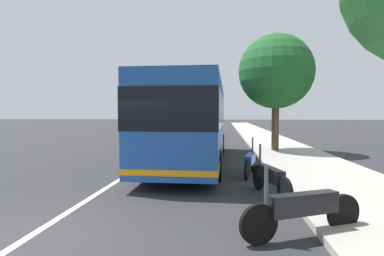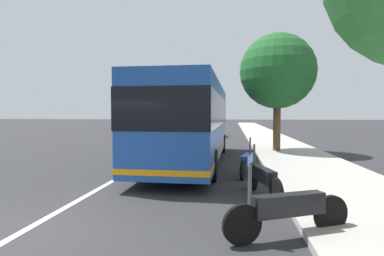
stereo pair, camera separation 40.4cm
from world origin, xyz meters
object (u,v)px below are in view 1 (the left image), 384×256
motorcycle_angled (270,178)px  motorcycle_nearest_curb (250,162)px  car_far_distant (190,123)px  coach_bus (192,119)px  motorcycle_by_tree (303,209)px  car_ahead_same_lane (207,129)px  roadside_tree_mid_block (276,72)px  car_behind_bus (172,127)px

motorcycle_angled → motorcycle_nearest_curb: bearing=-9.6°
motorcycle_angled → car_far_distant: bearing=-6.0°
motorcycle_nearest_curb → coach_bus: bearing=54.5°
motorcycle_by_tree → car_far_distant: size_ratio=0.51×
motorcycle_angled → car_ahead_same_lane: size_ratio=0.54×
motorcycle_by_tree → motorcycle_angled: (2.58, 0.17, -0.01)m
motorcycle_nearest_curb → roadside_tree_mid_block: 7.68m
car_behind_bus → car_ahead_same_lane: (-4.10, -4.09, -0.03)m
car_behind_bus → car_far_distant: (15.50, -0.35, -0.04)m
motorcycle_by_tree → roadside_tree_mid_block: size_ratio=0.35×
motorcycle_angled → roadside_tree_mid_block: (9.15, -1.60, 3.88)m
motorcycle_angled → roadside_tree_mid_block: bearing=-25.0°
motorcycle_angled → car_ahead_same_lane: bearing=-7.7°
motorcycle_angled → car_behind_bus: size_ratio=0.54×
car_far_distant → car_ahead_same_lane: bearing=14.6°
car_behind_bus → roadside_tree_mid_block: (-15.70, -8.38, 3.63)m
motorcycle_by_tree → motorcycle_angled: same height
car_far_distant → roadside_tree_mid_block: bearing=18.3°
car_far_distant → coach_bus: bearing=10.2°
coach_bus → car_far_distant: 35.29m
car_behind_bus → roadside_tree_mid_block: roadside_tree_mid_block is taller
coach_bus → motorcycle_angled: 6.03m
car_behind_bus → car_ahead_same_lane: bearing=48.2°
car_behind_bus → car_far_distant: 15.51m
motorcycle_by_tree → roadside_tree_mid_block: 12.43m
motorcycle_nearest_curb → motorcycle_by_tree: bearing=-163.0°
motorcycle_angled → motorcycle_nearest_curb: 2.82m
coach_bus → motorcycle_by_tree: bearing=-160.4°
coach_bus → car_far_distant: (35.06, 3.90, -1.19)m
car_ahead_same_lane → motorcycle_nearest_curb: bearing=-175.5°
coach_bus → motorcycle_by_tree: 8.44m
coach_bus → car_behind_bus: (19.55, 4.25, -1.15)m
car_far_distant → roadside_tree_mid_block: roadside_tree_mid_block is taller
car_ahead_same_lane → coach_bus: bearing=177.4°
motorcycle_by_tree → roadside_tree_mid_block: bearing=-122.0°
motorcycle_by_tree → coach_bus: bearing=-96.1°
car_ahead_same_lane → motorcycle_by_tree: bearing=-176.2°
motorcycle_by_tree → car_behind_bus: bearing=-100.8°
motorcycle_nearest_curb → car_behind_bus: bearing=28.8°
motorcycle_by_tree → car_far_distant: car_far_distant is taller
car_ahead_same_lane → roadside_tree_mid_block: size_ratio=0.66×
motorcycle_angled → motorcycle_nearest_curb: size_ratio=1.05×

